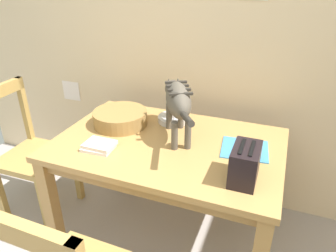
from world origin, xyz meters
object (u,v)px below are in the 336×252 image
saucer_bowl (173,119)px  toaster (245,164)px  cat (178,101)px  wicker_basket (120,118)px  dining_table (168,156)px  book_stack (99,146)px  wooden_chair_far (29,154)px  coffee_mug (174,110)px  magazine (245,149)px

saucer_bowl → toaster: toaster is taller
cat → wicker_basket: size_ratio=1.79×
wicker_basket → dining_table: bearing=-15.5°
dining_table → saucer_bowl: size_ratio=6.56×
cat → saucer_bowl: 0.28m
cat → book_stack: size_ratio=3.53×
dining_table → toaster: toaster is taller
cat → wooden_chair_far: bearing=159.8°
saucer_bowl → wicker_basket: 0.33m
dining_table → wicker_basket: size_ratio=3.79×
wooden_chair_far → coffee_mug: bearing=106.5°
saucer_bowl → magazine: 0.52m
dining_table → wicker_basket: bearing=164.5°
coffee_mug → wooden_chair_far: wooden_chair_far is taller
saucer_bowl → wicker_basket: bearing=-151.2°
toaster → wooden_chair_far: size_ratio=0.21×
cat → wooden_chair_far: 1.16m
saucer_bowl → wicker_basket: (-0.29, -0.16, 0.03)m
cat → saucer_bowl: bearing=90.0°
cat → dining_table: bearing=-134.3°
magazine → wicker_basket: (-0.77, 0.03, 0.04)m
saucer_bowl → toaster: size_ratio=0.96×
book_stack → wicker_basket: (-0.04, 0.31, 0.03)m
toaster → magazine: bearing=97.2°
magazine → wooden_chair_far: bearing=178.0°
saucer_bowl → coffee_mug: bearing=0.0°
toaster → wicker_basket: bearing=159.5°
magazine → coffee_mug: bearing=151.6°
cat → magazine: (0.39, -0.01, -0.22)m
saucer_bowl → toaster: 0.70m
coffee_mug → cat: bearing=-63.4°
dining_table → magazine: bearing=9.6°
wooden_chair_far → book_stack: bearing=75.8°
wooden_chair_far → wicker_basket: bearing=101.4°
coffee_mug → toaster: bearing=-42.0°
dining_table → coffee_mug: 0.32m
saucer_bowl → coffee_mug: coffee_mug is taller
wooden_chair_far → magazine: bearing=93.4°
dining_table → magazine: magazine is taller
cat → saucer_bowl: (-0.09, 0.17, -0.20)m
cat → magazine: 0.45m
cat → wicker_basket: cat is taller
wicker_basket → magazine: bearing=-2.1°
cat → coffee_mug: (-0.09, 0.17, -0.14)m
dining_table → book_stack: book_stack is taller
coffee_mug → magazine: bearing=-21.4°
dining_table → toaster: (0.45, -0.20, 0.18)m
wicker_basket → toaster: bearing=-20.5°
saucer_bowl → magazine: saucer_bowl is taller
cat → coffee_mug: size_ratio=4.92×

